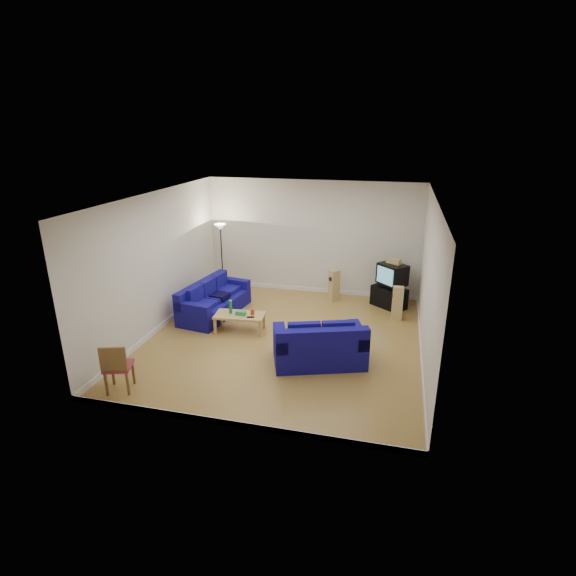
% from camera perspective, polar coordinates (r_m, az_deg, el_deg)
% --- Properties ---
extents(room, '(6.01, 6.51, 3.21)m').
position_cam_1_polar(room, '(9.65, -0.57, 1.69)').
color(room, olive).
rests_on(room, ground).
extents(sofa_three_seat, '(1.26, 2.30, 0.84)m').
position_cam_1_polar(sofa_three_seat, '(11.62, -9.51, -1.81)').
color(sofa_three_seat, '#080261').
rests_on(sofa_three_seat, ground).
extents(sofa_loveseat, '(2.04, 1.55, 0.91)m').
position_cam_1_polar(sofa_loveseat, '(9.14, 4.04, -7.61)').
color(sofa_loveseat, '#080261').
rests_on(sofa_loveseat, ground).
extents(coffee_table, '(1.20, 0.67, 0.42)m').
position_cam_1_polar(coffee_table, '(10.56, -6.16, -3.62)').
color(coffee_table, tan).
rests_on(coffee_table, ground).
extents(bottle, '(0.10, 0.10, 0.32)m').
position_cam_1_polar(bottle, '(10.57, -7.31, -2.38)').
color(bottle, '#197233').
rests_on(bottle, coffee_table).
extents(tissue_box, '(0.23, 0.13, 0.10)m').
position_cam_1_polar(tissue_box, '(10.49, -6.01, -3.18)').
color(tissue_box, green).
rests_on(tissue_box, coffee_table).
extents(red_canister, '(0.10, 0.10, 0.13)m').
position_cam_1_polar(red_canister, '(10.47, -4.53, -3.06)').
color(red_canister, red).
rests_on(red_canister, coffee_table).
extents(remote, '(0.18, 0.11, 0.02)m').
position_cam_1_polar(remote, '(10.34, -4.79, -3.70)').
color(remote, black).
rests_on(remote, coffee_table).
extents(tv_stand, '(1.01, 0.93, 0.55)m').
position_cam_1_polar(tv_stand, '(12.24, 12.70, -1.12)').
color(tv_stand, black).
rests_on(tv_stand, ground).
extents(av_receiver, '(0.59, 0.55, 0.11)m').
position_cam_1_polar(av_receiver, '(12.17, 12.87, 0.39)').
color(av_receiver, black).
rests_on(av_receiver, tv_stand).
extents(television, '(0.86, 0.85, 0.54)m').
position_cam_1_polar(television, '(12.00, 13.10, 1.72)').
color(television, black).
rests_on(television, av_receiver).
extents(centre_speaker, '(0.41, 0.33, 0.13)m').
position_cam_1_polar(centre_speaker, '(11.97, 13.28, 3.35)').
color(centre_speaker, tan).
rests_on(centre_speaker, television).
extents(speaker_left, '(0.32, 0.32, 0.87)m').
position_cam_1_polar(speaker_left, '(12.39, 5.86, 0.34)').
color(speaker_left, tan).
rests_on(speaker_left, ground).
extents(speaker_right, '(0.28, 0.21, 0.86)m').
position_cam_1_polar(speaker_right, '(11.41, 13.71, -1.90)').
color(speaker_right, tan).
rests_on(speaker_right, ground).
extents(floor_lamp, '(0.35, 0.35, 2.02)m').
position_cam_1_polar(floor_lamp, '(12.68, -8.54, 6.48)').
color(floor_lamp, black).
rests_on(floor_lamp, ground).
extents(dining_chair, '(0.57, 0.57, 0.96)m').
position_cam_1_polar(dining_chair, '(8.67, -20.92, -9.18)').
color(dining_chair, brown).
rests_on(dining_chair, ground).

